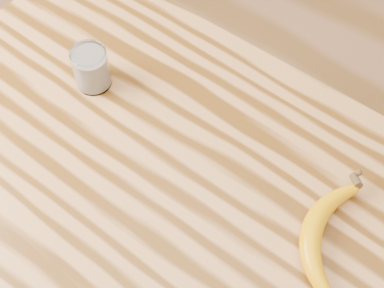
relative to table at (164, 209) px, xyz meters
The scene contains 4 objects.
room 0.58m from the table, ahead, with size 4.04×4.04×2.70m.
table is the anchor object (origin of this frame).
smoothie_glass 0.33m from the table, 159.54° to the left, with size 0.08×0.08×0.09m.
banana 0.33m from the table, 14.35° to the left, with size 0.12×0.33×0.04m, color #E29600, non-canonical shape.
Camera 1 is at (0.35, -0.36, 1.80)m, focal length 50.00 mm.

